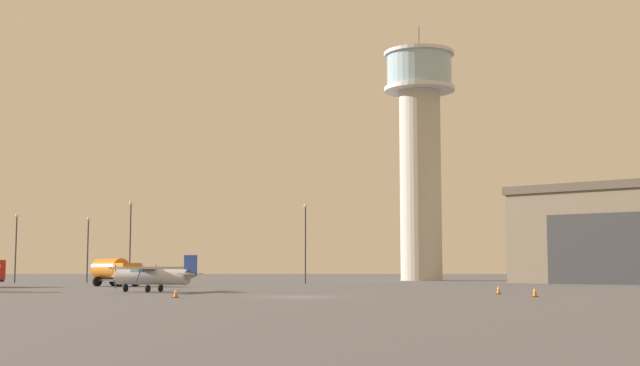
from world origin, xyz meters
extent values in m
plane|color=#545456|center=(0.00, 0.00, 0.00)|extent=(400.00, 400.00, 0.00)
cylinder|color=#B2AD9E|center=(12.74, 70.64, 14.22)|extent=(6.16, 6.16, 28.43)
cylinder|color=silver|center=(12.74, 70.64, 28.73)|extent=(10.60, 10.60, 0.60)
cylinder|color=#99B7C6|center=(12.74, 70.64, 31.48)|extent=(9.75, 9.75, 4.89)
cylinder|color=silver|center=(12.74, 70.64, 34.17)|extent=(10.60, 10.60, 0.50)
cylinder|color=#38383D|center=(12.74, 70.64, 36.42)|extent=(0.16, 0.16, 4.00)
cube|color=#7A6B56|center=(38.56, 52.28, 5.44)|extent=(33.41, 33.27, 10.89)
cube|color=brown|center=(38.56, 52.28, 11.39)|extent=(34.25, 34.11, 1.00)
cube|color=#38383A|center=(31.55, 42.77, 4.08)|extent=(10.80, 8.02, 8.17)
cylinder|color=#B7BABF|center=(-12.38, 10.04, 1.19)|extent=(6.19, 2.61, 1.21)
cone|color=#38383D|center=(-15.56, 10.82, 1.19)|extent=(1.05, 1.03, 0.84)
cube|color=#38383D|center=(-15.56, 10.82, 1.19)|extent=(0.08, 0.11, 1.85)
cube|color=#B7BABF|center=(-12.67, 10.11, 1.89)|extent=(3.72, 9.80, 0.19)
cylinder|color=#2847A8|center=(-12.30, 11.62, 1.49)|extent=(0.30, 0.95, 1.32)
cylinder|color=#2847A8|center=(-13.04, 8.60, 1.49)|extent=(0.30, 0.95, 1.32)
cube|color=#99B7C6|center=(-13.52, 10.32, 1.52)|extent=(1.27, 1.19, 0.68)
cone|color=#B7BABF|center=(-9.21, 9.27, 1.28)|extent=(1.54, 1.20, 0.91)
cube|color=#2847A8|center=(-9.21, 9.27, 2.06)|extent=(1.07, 0.37, 1.65)
cube|color=#B7BABF|center=(-9.21, 9.27, 1.43)|extent=(1.54, 3.04, 0.10)
cylinder|color=black|center=(-14.65, 10.59, 0.29)|extent=(0.29, 0.61, 0.58)
cylinder|color=black|center=(-11.94, 11.04, 0.29)|extent=(0.29, 0.61, 0.58)
cylinder|color=black|center=(-12.45, 8.96, 0.29)|extent=(0.29, 0.61, 0.58)
cube|color=#38383D|center=(-21.13, 29.73, 0.62)|extent=(5.67, 5.15, 0.24)
cube|color=orange|center=(-19.50, 28.37, 1.56)|extent=(2.70, 2.77, 1.64)
cube|color=#99B7C6|center=(-18.92, 27.88, 1.89)|extent=(1.28, 1.51, 0.82)
cylinder|color=orange|center=(-21.88, 30.35, 1.80)|extent=(4.39, 4.16, 2.12)
cylinder|color=black|center=(-18.90, 29.18, 0.50)|extent=(0.85, 0.94, 1.00)
cylinder|color=black|center=(-20.19, 27.64, 0.50)|extent=(0.85, 0.94, 1.00)
cylinder|color=black|center=(-21.84, 31.63, 0.50)|extent=(0.85, 0.94, 1.00)
cylinder|color=black|center=(-23.13, 30.09, 0.50)|extent=(0.85, 0.94, 1.00)
cylinder|color=#38383D|center=(-24.19, 45.88, 4.77)|extent=(0.18, 0.18, 9.55)
sphere|color=#F9E5B2|center=(-24.19, 45.88, 9.77)|extent=(0.44, 0.44, 0.44)
cylinder|color=#38383D|center=(-39.68, 49.02, 4.13)|extent=(0.18, 0.18, 8.26)
sphere|color=#F9E5B2|center=(-39.68, 49.02, 8.48)|extent=(0.44, 0.44, 0.44)
cylinder|color=#38383D|center=(-2.86, 46.86, 4.60)|extent=(0.18, 0.18, 9.21)
sphere|color=#F9E5B2|center=(-2.86, 46.86, 9.43)|extent=(0.44, 0.44, 0.44)
cylinder|color=#38383D|center=(-31.03, 50.77, 3.94)|extent=(0.18, 0.18, 7.87)
sphere|color=#F9E5B2|center=(-31.03, 50.77, 8.09)|extent=(0.44, 0.44, 0.44)
cube|color=black|center=(15.53, 0.62, 0.02)|extent=(0.36, 0.36, 0.04)
cone|color=orange|center=(15.53, 0.62, 0.39)|extent=(0.30, 0.30, 0.69)
cylinder|color=white|center=(15.53, 0.62, 0.42)|extent=(0.21, 0.21, 0.08)
cube|color=black|center=(-7.84, -1.95, 0.02)|extent=(0.36, 0.36, 0.04)
cone|color=orange|center=(-7.84, -1.95, 0.34)|extent=(0.30, 0.30, 0.60)
cylinder|color=white|center=(-7.84, -1.95, 0.37)|extent=(0.21, 0.21, 0.08)
cube|color=black|center=(14.08, 6.57, 0.02)|extent=(0.36, 0.36, 0.04)
cone|color=orange|center=(14.08, 6.57, 0.38)|extent=(0.30, 0.30, 0.68)
cylinder|color=white|center=(14.08, 6.57, 0.41)|extent=(0.21, 0.21, 0.08)
camera|label=1|loc=(4.31, -56.61, 1.92)|focal=47.86mm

